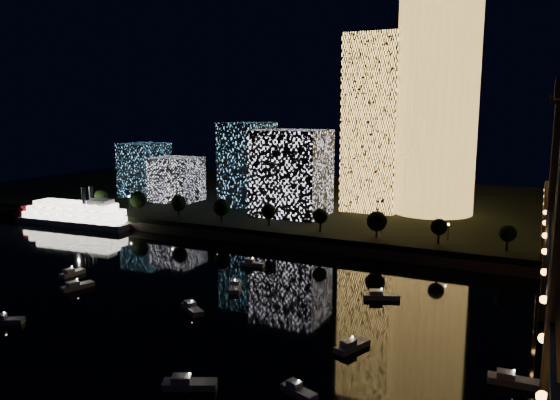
{
  "coord_description": "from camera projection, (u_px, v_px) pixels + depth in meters",
  "views": [
    {
      "loc": [
        57.95,
        -84.4,
        46.98
      ],
      "look_at": [
        -9.53,
        55.0,
        21.12
      ],
      "focal_mm": 35.0,
      "sensor_mm": 36.0,
      "label": 1
    }
  ],
  "objects": [
    {
      "name": "ground",
      "position": [
        202.0,
        350.0,
        107.57
      ],
      "size": [
        520.0,
        520.0,
        0.0
      ],
      "primitive_type": "plane",
      "color": "black",
      "rests_on": "ground"
    },
    {
      "name": "far_bank",
      "position": [
        399.0,
        208.0,
        249.21
      ],
      "size": [
        420.0,
        160.0,
        5.0
      ],
      "primitive_type": "cube",
      "color": "black",
      "rests_on": "ground"
    },
    {
      "name": "seawall",
      "position": [
        341.0,
        248.0,
        180.12
      ],
      "size": [
        420.0,
        6.0,
        3.0
      ],
      "primitive_type": "cube",
      "color": "#6B5E4C",
      "rests_on": "ground"
    },
    {
      "name": "tower_cylindrical",
      "position": [
        437.0,
        104.0,
        217.24
      ],
      "size": [
        34.0,
        34.0,
        87.53
      ],
      "color": "#FFBA51",
      "rests_on": "far_bank"
    },
    {
      "name": "tower_rectangular",
      "position": [
        375.0,
        124.0,
        225.98
      ],
      "size": [
        22.59,
        22.59,
        71.89
      ],
      "primitive_type": "cube",
      "color": "#FFBA51",
      "rests_on": "far_bank"
    },
    {
      "name": "midrise_blocks",
      "position": [
        233.0,
        170.0,
        237.54
      ],
      "size": [
        107.86,
        37.32,
        36.23
      ],
      "color": "silver",
      "rests_on": "far_bank"
    },
    {
      "name": "riverboat",
      "position": [
        71.0,
        215.0,
        223.49
      ],
      "size": [
        55.87,
        15.41,
        16.63
      ],
      "color": "silver",
      "rests_on": "ground"
    },
    {
      "name": "motorboats",
      "position": [
        225.0,
        313.0,
        124.72
      ],
      "size": [
        122.83,
        73.94,
        2.78
      ],
      "color": "silver",
      "rests_on": "ground"
    },
    {
      "name": "esplanade_trees",
      "position": [
        254.0,
        210.0,
        199.52
      ],
      "size": [
        165.39,
        6.78,
        8.89
      ],
      "color": "black",
      "rests_on": "far_bank"
    },
    {
      "name": "street_lamps",
      "position": [
        267.0,
        212.0,
        204.15
      ],
      "size": [
        132.7,
        0.7,
        5.65
      ],
      "color": "black",
      "rests_on": "far_bank"
    }
  ]
}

